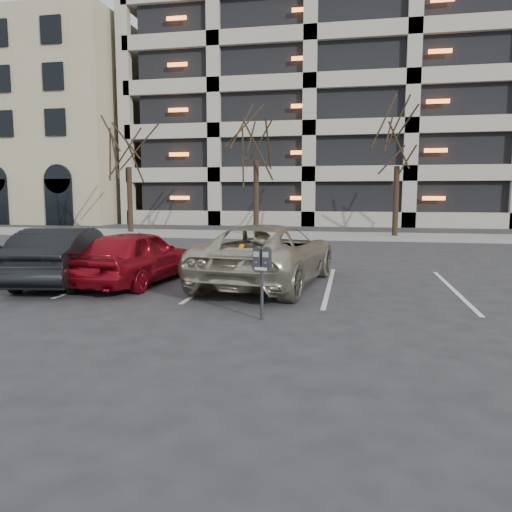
% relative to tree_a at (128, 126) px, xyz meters
% --- Properties ---
extents(ground, '(140.00, 140.00, 0.00)m').
position_rel_tree_a_xyz_m(ground, '(10.00, -16.00, -5.80)').
color(ground, '#28282B').
rests_on(ground, ground).
extents(sidewalk, '(80.00, 4.00, 0.12)m').
position_rel_tree_a_xyz_m(sidewalk, '(10.00, 0.00, -5.74)').
color(sidewalk, gray).
rests_on(sidewalk, ground).
extents(stall_lines, '(16.90, 5.20, 0.00)m').
position_rel_tree_a_xyz_m(stall_lines, '(8.60, -13.70, -5.79)').
color(stall_lines, silver).
rests_on(stall_lines, ground).
extents(parking_garage, '(52.00, 20.00, 19.00)m').
position_rel_tree_a_xyz_m(parking_garage, '(22.00, 17.84, 3.47)').
color(parking_garage, black).
rests_on(parking_garage, ground).
extents(office_building, '(26.00, 16.20, 15.00)m').
position_rel_tree_a_xyz_m(office_building, '(-18.00, 13.92, 1.69)').
color(office_building, tan).
rests_on(office_building, ground).
extents(tree_a, '(3.53, 3.53, 8.02)m').
position_rel_tree_a_xyz_m(tree_a, '(0.00, 0.00, 0.00)').
color(tree_a, black).
rests_on(tree_a, ground).
extents(tree_b, '(3.79, 3.79, 8.62)m').
position_rel_tree_a_xyz_m(tree_b, '(7.00, 0.00, 0.44)').
color(tree_b, black).
rests_on(tree_b, ground).
extents(tree_c, '(3.43, 3.43, 7.80)m').
position_rel_tree_a_xyz_m(tree_c, '(14.00, 0.00, -0.16)').
color(tree_c, black).
rests_on(tree_c, ground).
extents(parking_meter, '(0.34, 0.18, 1.25)m').
position_rel_tree_a_xyz_m(parking_meter, '(10.40, -17.19, -4.84)').
color(parking_meter, black).
rests_on(parking_meter, ground).
extents(suv_silver, '(3.10, 5.51, 1.46)m').
position_rel_tree_a_xyz_m(suv_silver, '(9.93, -13.78, -5.07)').
color(suv_silver, beige).
rests_on(suv_silver, ground).
extents(car_red, '(1.96, 4.05, 1.33)m').
position_rel_tree_a_xyz_m(car_red, '(6.79, -14.32, -5.13)').
color(car_red, maroon).
rests_on(car_red, ground).
extents(car_dark, '(2.15, 4.37, 1.38)m').
position_rel_tree_a_xyz_m(car_dark, '(5.12, -14.59, -5.11)').
color(car_dark, black).
rests_on(car_dark, ground).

